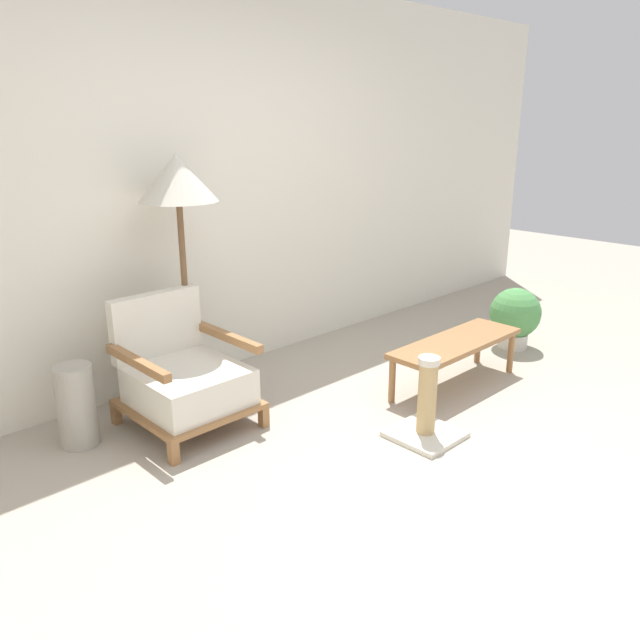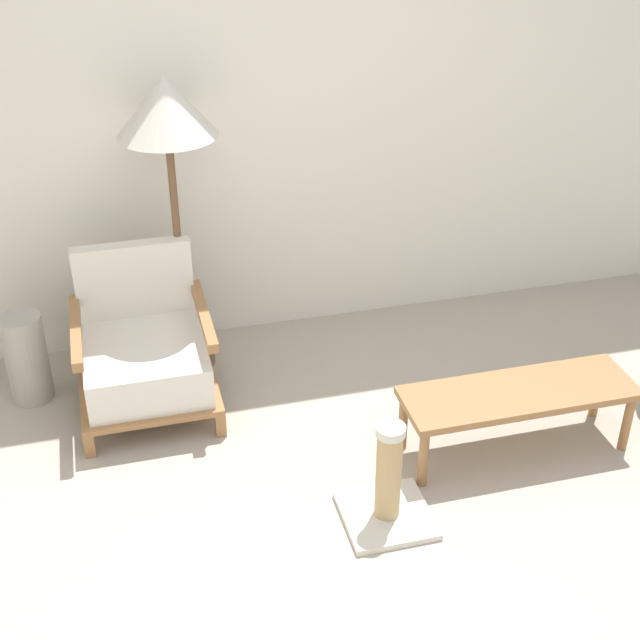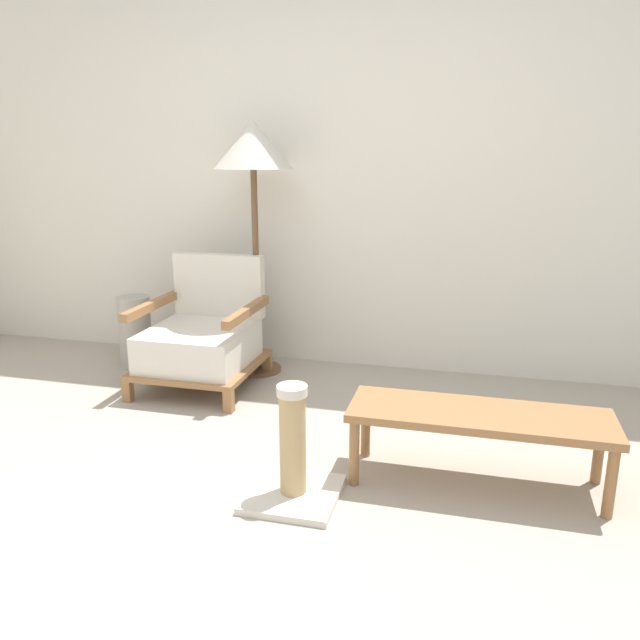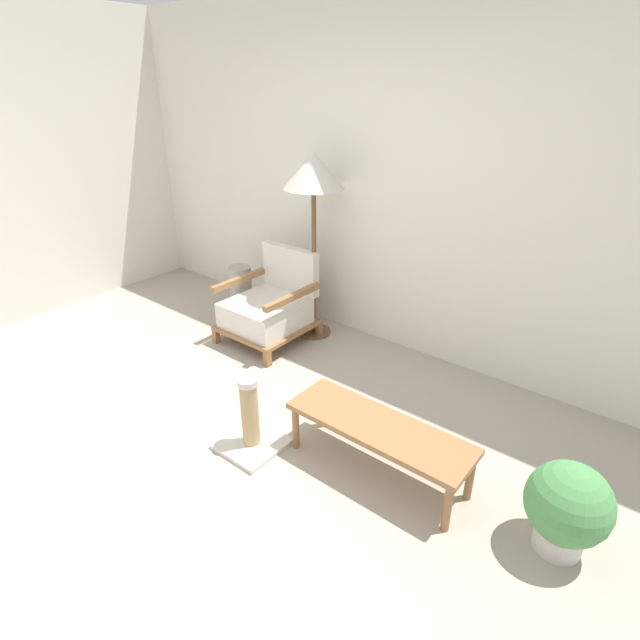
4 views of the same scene
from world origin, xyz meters
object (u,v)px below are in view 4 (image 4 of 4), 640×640
at_px(vase, 241,290).
at_px(potted_plant, 568,507).
at_px(coffee_table, 378,431).
at_px(armchair, 270,307).
at_px(scratching_post, 251,425).
at_px(floor_lamp, 314,178).

distance_m(vase, potted_plant, 3.31).
height_order(coffee_table, vase, vase).
xyz_separation_m(armchair, coffee_table, (1.63, -0.81, -0.01)).
distance_m(armchair, scratching_post, 1.44).
xyz_separation_m(coffee_table, scratching_post, (-0.73, -0.30, -0.13)).
relative_size(armchair, potted_plant, 1.55).
height_order(floor_lamp, potted_plant, floor_lamp).
xyz_separation_m(floor_lamp, scratching_post, (0.66, -1.43, -1.21)).
bearing_deg(armchair, coffee_table, -26.45).
distance_m(armchair, coffee_table, 1.82).
bearing_deg(scratching_post, vase, 138.48).
bearing_deg(armchair, vase, 161.29).
relative_size(vase, scratching_post, 0.96).
distance_m(armchair, potted_plant, 2.71).
height_order(potted_plant, scratching_post, scratching_post).
bearing_deg(potted_plant, armchair, 165.01).
xyz_separation_m(vase, scratching_post, (1.48, -1.31, -0.08)).
bearing_deg(vase, scratching_post, -41.52).
bearing_deg(coffee_table, floor_lamp, 141.13).
distance_m(potted_plant, scratching_post, 1.76).
bearing_deg(coffee_table, vase, 155.48).
xyz_separation_m(floor_lamp, coffee_table, (1.39, -1.12, -1.07)).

